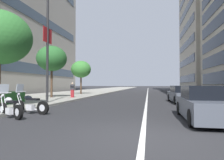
% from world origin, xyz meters
% --- Properties ---
extents(ground_plane, '(400.00, 400.00, 0.00)m').
position_xyz_m(ground_plane, '(0.00, 0.00, 0.00)').
color(ground_plane, '#262628').
extents(sidewalk_right_plaza, '(160.00, 9.93, 0.15)m').
position_xyz_m(sidewalk_right_plaza, '(30.00, 11.19, 0.07)').
color(sidewalk_right_plaza, gray).
rests_on(sidewalk_right_plaza, ground).
extents(lane_centre_stripe, '(110.00, 0.16, 0.01)m').
position_xyz_m(lane_centre_stripe, '(35.00, 0.00, 0.00)').
color(lane_centre_stripe, silver).
rests_on(lane_centre_stripe, ground).
extents(motorcycle_under_tarp, '(1.16, 1.92, 1.47)m').
position_xyz_m(motorcycle_under_tarp, '(2.23, 5.83, 0.44)').
color(motorcycle_under_tarp, black).
rests_on(motorcycle_under_tarp, ground).
extents(motorcycle_second_in_row, '(0.73, 2.19, 1.49)m').
position_xyz_m(motorcycle_second_in_row, '(3.54, 5.69, 0.44)').
color(motorcycle_second_in_row, black).
rests_on(motorcycle_second_in_row, ground).
extents(car_approaching_light, '(4.52, 1.91, 1.41)m').
position_xyz_m(car_approaching_light, '(3.04, -2.46, 0.65)').
color(car_approaching_light, '#4C515B').
rests_on(car_approaching_light, ground).
extents(car_following_behind, '(4.70, 2.10, 1.37)m').
position_xyz_m(car_following_behind, '(11.28, -2.91, 0.65)').
color(car_following_behind, '#4C515B').
rests_on(car_following_behind, ground).
extents(street_lamp_with_banners, '(1.26, 2.30, 8.12)m').
position_xyz_m(street_lamp_with_banners, '(8.03, 6.82, 5.05)').
color(street_lamp_with_banners, '#232326').
rests_on(street_lamp_with_banners, sidewalk_right_plaza).
extents(street_tree_mid_sidewalk, '(3.06, 3.06, 5.28)m').
position_xyz_m(street_tree_mid_sidewalk, '(13.57, 9.60, 4.12)').
color(street_tree_mid_sidewalk, '#473323').
rests_on(street_tree_mid_sidewalk, sidewalk_right_plaza).
extents(street_tree_far_plaza, '(2.81, 2.81, 4.67)m').
position_xyz_m(street_tree_far_plaza, '(21.67, 9.23, 3.62)').
color(street_tree_far_plaza, '#473323').
rests_on(street_tree_far_plaza, sidewalk_right_plaza).
extents(pedestrian_on_plaza, '(0.32, 0.44, 1.52)m').
position_xyz_m(pedestrian_on_plaza, '(13.96, 7.50, 0.91)').
color(pedestrian_on_plaza, maroon).
rests_on(pedestrian_on_plaza, sidewalk_right_plaza).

